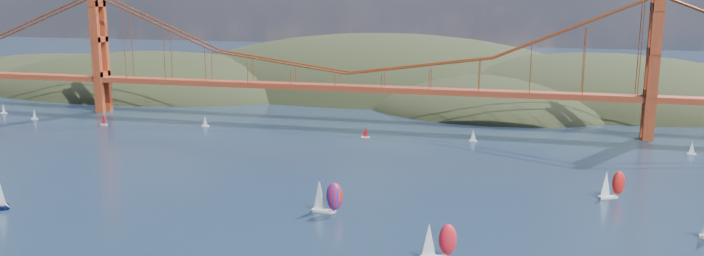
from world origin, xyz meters
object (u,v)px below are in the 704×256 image
object	(u,v)px
racer_1	(438,240)
racer_3	(612,184)
racer_0	(327,196)
racer_rwb	(326,196)

from	to	relation	value
racer_1	racer_3	distance (m)	69.50
racer_0	racer_rwb	distance (m)	0.44
racer_3	racer_rwb	size ratio (longest dim) A/B	0.93
racer_3	racer_rwb	xyz separation A→B (m)	(-73.49, -31.91, 0.32)
racer_3	racer_rwb	distance (m)	80.11
racer_3	racer_rwb	world-z (taller)	racer_rwb
racer_rwb	racer_3	bearing A→B (deg)	33.21
racer_1	racer_rwb	bearing A→B (deg)	127.99
racer_1	racer_3	bearing A→B (deg)	38.38
racer_0	racer_3	size ratio (longest dim) A/B	1.06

